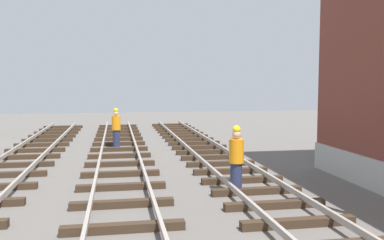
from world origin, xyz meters
The scene contains 2 objects.
track_worker_foreground centered at (-2.62, 15.60, 0.93)m, with size 0.40×0.40×1.87m.
track_worker_distant centered at (0.57, 6.79, 0.93)m, with size 0.40×0.40×1.87m.
Camera 1 is at (-2.61, -4.08, 2.99)m, focal length 39.52 mm.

